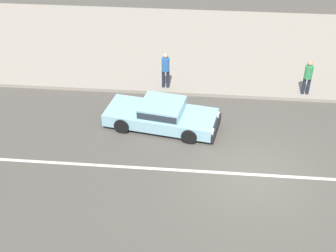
{
  "coord_description": "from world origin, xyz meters",
  "views": [
    {
      "loc": [
        -1.74,
        -12.52,
        10.57
      ],
      "look_at": [
        -3.05,
        1.52,
        0.8
      ],
      "focal_mm": 50.0,
      "sensor_mm": 36.0,
      "label": 1
    }
  ],
  "objects": [
    {
      "name": "kerb_strip",
      "position": [
        0.0,
        10.05,
        0.07
      ],
      "size": [
        68.0,
        10.0,
        0.15
      ],
      "primitive_type": "cube",
      "color": "#9E9384",
      "rests_on": "ground"
    },
    {
      "name": "lane_centre_stripe",
      "position": [
        0.0,
        0.0,
        0.0
      ],
      "size": [
        50.4,
        0.14,
        0.01
      ],
      "primitive_type": "cube",
      "color": "silver",
      "rests_on": "ground"
    },
    {
      "name": "sedan_pale_blue_3",
      "position": [
        -3.4,
        2.66,
        0.53
      ],
      "size": [
        4.63,
        2.41,
        1.06
      ],
      "color": "#93C6D6",
      "rests_on": "ground"
    },
    {
      "name": "pedestrian_mid_kerb",
      "position": [
        2.56,
        5.47,
        1.06
      ],
      "size": [
        0.34,
        0.34,
        1.56
      ],
      "color": "#232838",
      "rests_on": "kerb_strip"
    },
    {
      "name": "ground_plane",
      "position": [
        0.0,
        0.0,
        0.0
      ],
      "size": [
        160.0,
        160.0,
        0.0
      ],
      "primitive_type": "plane",
      "color": "#544F47"
    },
    {
      "name": "pedestrian_near_clock",
      "position": [
        -3.52,
        5.48,
        1.11
      ],
      "size": [
        0.34,
        0.34,
        1.65
      ],
      "color": "#232838",
      "rests_on": "kerb_strip"
    }
  ]
}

